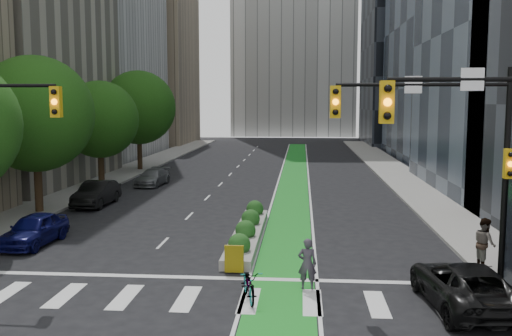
% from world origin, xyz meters
% --- Properties ---
extents(ground, '(160.00, 160.00, 0.00)m').
position_xyz_m(ground, '(0.00, 0.00, 0.00)').
color(ground, black).
rests_on(ground, ground).
extents(sidewalk_left, '(3.60, 90.00, 0.15)m').
position_xyz_m(sidewalk_left, '(-11.80, 25.00, 0.07)').
color(sidewalk_left, gray).
rests_on(sidewalk_left, ground).
extents(sidewalk_right, '(3.60, 90.00, 0.15)m').
position_xyz_m(sidewalk_right, '(11.80, 25.00, 0.07)').
color(sidewalk_right, gray).
rests_on(sidewalk_right, ground).
extents(bike_lane_paint, '(2.20, 70.00, 0.01)m').
position_xyz_m(bike_lane_paint, '(3.00, 30.00, 0.01)').
color(bike_lane_paint, '#198922').
rests_on(bike_lane_paint, ground).
extents(building_tan_far, '(14.00, 16.00, 26.00)m').
position_xyz_m(building_tan_far, '(-20.00, 66.00, 13.00)').
color(building_tan_far, tan).
rests_on(building_tan_far, ground).
extents(building_dark_end, '(14.00, 18.00, 28.00)m').
position_xyz_m(building_dark_end, '(20.00, 68.00, 14.00)').
color(building_dark_end, black).
rests_on(building_dark_end, ground).
extents(tree_mid, '(6.40, 6.40, 8.78)m').
position_xyz_m(tree_mid, '(-11.00, 12.00, 5.57)').
color(tree_mid, black).
rests_on(tree_mid, ground).
extents(tree_midfar, '(5.60, 5.60, 7.76)m').
position_xyz_m(tree_midfar, '(-11.00, 22.00, 4.95)').
color(tree_midfar, black).
rests_on(tree_midfar, ground).
extents(tree_far, '(6.60, 6.60, 9.00)m').
position_xyz_m(tree_far, '(-11.00, 32.00, 5.69)').
color(tree_far, black).
rests_on(tree_far, ground).
extents(signal_right, '(5.82, 0.51, 7.20)m').
position_xyz_m(signal_right, '(8.67, 0.47, 4.80)').
color(signal_right, black).
rests_on(signal_right, ground).
extents(median_planter, '(1.20, 10.26, 1.10)m').
position_xyz_m(median_planter, '(1.20, 7.04, 0.37)').
color(median_planter, gray).
rests_on(median_planter, ground).
extents(bicycle, '(1.12, 2.05, 1.02)m').
position_xyz_m(bicycle, '(2.00, -0.91, 0.51)').
color(bicycle, gray).
rests_on(bicycle, ground).
extents(cyclist, '(0.64, 0.42, 1.74)m').
position_xyz_m(cyclist, '(3.84, 0.27, 0.87)').
color(cyclist, '#3F3843').
rests_on(cyclist, ground).
extents(parked_car_left_near, '(1.85, 4.17, 1.39)m').
position_xyz_m(parked_car_left_near, '(-8.02, 5.23, 0.70)').
color(parked_car_left_near, '#0B0D47').
rests_on(parked_car_left_near, ground).
extents(parked_car_left_mid, '(1.66, 4.53, 1.48)m').
position_xyz_m(parked_car_left_mid, '(-8.66, 14.61, 0.74)').
color(parked_car_left_mid, black).
rests_on(parked_car_left_mid, ground).
extents(parked_car_left_far, '(2.06, 4.34, 1.22)m').
position_xyz_m(parked_car_left_far, '(-7.50, 23.15, 0.61)').
color(parked_car_left_far, '#5C5E62').
rests_on(parked_car_left_far, ground).
extents(parked_car_right, '(2.77, 5.26, 1.41)m').
position_xyz_m(parked_car_right, '(8.62, -1.06, 0.70)').
color(parked_car_right, black).
rests_on(parked_car_right, ground).
extents(pedestrian_near, '(0.81, 0.99, 1.88)m').
position_xyz_m(pedestrian_near, '(10.37, 2.74, 1.09)').
color(pedestrian_near, gray).
rests_on(pedestrian_near, sidewalk_right).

